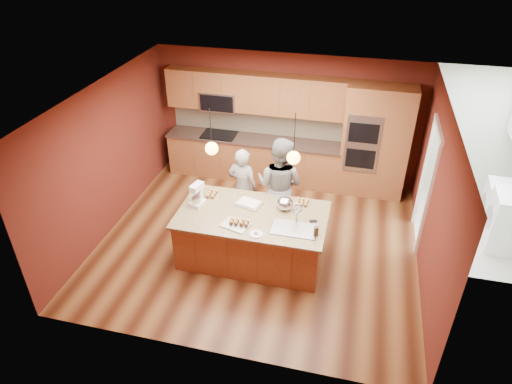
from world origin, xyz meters
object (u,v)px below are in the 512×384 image
(person_left, at_px, (243,188))
(stand_mixer, at_px, (197,196))
(island, at_px, (253,236))
(mixing_bowl, at_px, (285,204))
(person_right, at_px, (280,186))

(person_left, relative_size, stand_mixer, 4.08)
(island, distance_m, mixing_bowl, 0.77)
(person_right, distance_m, stand_mixer, 1.50)
(person_left, height_order, stand_mixer, person_left)
(island, height_order, person_left, person_left)
(person_right, xyz_separation_m, stand_mixer, (-1.22, -0.86, 0.14))
(island, xyz_separation_m, stand_mixer, (-0.97, 0.07, 0.60))
(person_left, xyz_separation_m, mixing_bowl, (0.90, -0.66, 0.22))
(island, height_order, mixing_bowl, island)
(stand_mixer, relative_size, mixing_bowl, 1.40)
(person_right, relative_size, stand_mixer, 4.82)
(island, distance_m, person_right, 1.07)
(mixing_bowl, bearing_deg, person_right, 108.21)
(island, bearing_deg, mixing_bowl, 29.89)
(person_left, bearing_deg, person_right, -171.07)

